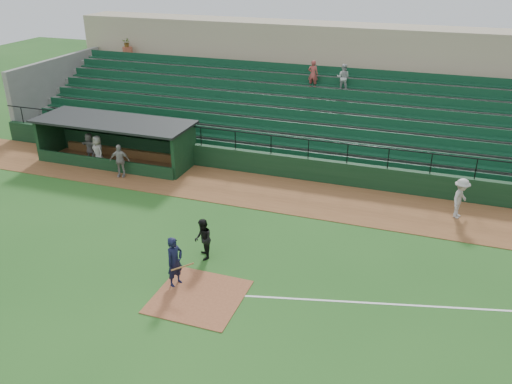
% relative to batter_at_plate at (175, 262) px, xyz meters
% --- Properties ---
extents(ground, '(90.00, 90.00, 0.00)m').
position_rel_batter_at_plate_xyz_m(ground, '(1.08, 0.58, -0.95)').
color(ground, '#21511A').
rests_on(ground, ground).
extents(warning_track, '(40.00, 4.00, 0.03)m').
position_rel_batter_at_plate_xyz_m(warning_track, '(1.08, 8.58, -0.94)').
color(warning_track, brown).
rests_on(warning_track, ground).
extents(home_plate_dirt, '(3.00, 3.00, 0.03)m').
position_rel_batter_at_plate_xyz_m(home_plate_dirt, '(1.08, -0.42, -0.94)').
color(home_plate_dirt, brown).
rests_on(home_plate_dirt, ground).
extents(foul_line, '(17.49, 4.44, 0.01)m').
position_rel_batter_at_plate_xyz_m(foul_line, '(9.08, 1.78, -0.95)').
color(foul_line, white).
rests_on(foul_line, ground).
extents(stadium_structure, '(38.00, 13.08, 6.40)m').
position_rel_batter_at_plate_xyz_m(stadium_structure, '(1.08, 17.03, 1.35)').
color(stadium_structure, black).
rests_on(stadium_structure, ground).
extents(dugout, '(8.90, 3.20, 2.42)m').
position_rel_batter_at_plate_xyz_m(dugout, '(-8.67, 10.13, 0.38)').
color(dugout, black).
rests_on(dugout, ground).
extents(batter_at_plate, '(1.12, 0.80, 1.90)m').
position_rel_batter_at_plate_xyz_m(batter_at_plate, '(0.00, 0.00, 0.00)').
color(batter_at_plate, black).
rests_on(batter_at_plate, ground).
extents(umpire, '(0.95, 1.02, 1.66)m').
position_rel_batter_at_plate_xyz_m(umpire, '(0.19, 1.96, -0.12)').
color(umpire, black).
rests_on(umpire, ground).
extents(runner, '(1.05, 1.36, 1.86)m').
position_rel_batter_at_plate_xyz_m(runner, '(9.51, 8.84, 0.01)').
color(runner, '#ACA7A1').
rests_on(runner, warning_track).
extents(dugout_player_a, '(1.12, 0.71, 1.77)m').
position_rel_batter_at_plate_xyz_m(dugout_player_a, '(-7.28, 7.89, -0.04)').
color(dugout_player_a, gray).
rests_on(dugout_player_a, warning_track).
extents(dugout_player_b, '(1.04, 0.92, 1.78)m').
position_rel_batter_at_plate_xyz_m(dugout_player_b, '(-9.13, 8.66, -0.03)').
color(dugout_player_b, gray).
rests_on(dugout_player_b, warning_track).
extents(dugout_player_c, '(1.53, 0.72, 1.59)m').
position_rel_batter_at_plate_xyz_m(dugout_player_c, '(-10.18, 9.38, -0.13)').
color(dugout_player_c, gray).
rests_on(dugout_player_c, warning_track).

